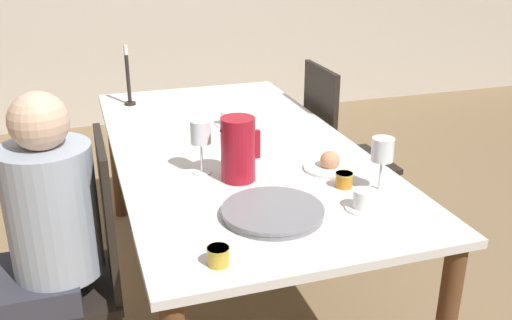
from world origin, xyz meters
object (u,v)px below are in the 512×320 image
(serving_tray, at_px, (273,212))
(candlestick_tall, at_px, (128,82))
(chair_opposite, at_px, (338,151))
(person_seated, at_px, (44,230))
(red_pitcher, at_px, (238,149))
(jam_jar_red, at_px, (344,179))
(wine_glass_water, at_px, (201,134))
(wine_glass_juice, at_px, (382,153))
(teacup_near_person, at_px, (364,201))
(chair_person_side, at_px, (80,267))
(jam_jar_amber, at_px, (218,255))
(teacup_across, at_px, (228,119))
(bread_plate, at_px, (330,164))

(serving_tray, xyz_separation_m, candlestick_tall, (-0.30, 1.45, 0.11))
(chair_opposite, height_order, person_seated, person_seated)
(red_pitcher, relative_size, jam_jar_red, 3.73)
(wine_glass_water, height_order, wine_glass_juice, wine_glass_water)
(teacup_near_person, height_order, serving_tray, teacup_near_person)
(chair_person_side, height_order, wine_glass_water, chair_person_side)
(serving_tray, height_order, jam_jar_amber, jam_jar_amber)
(teacup_across, bearing_deg, wine_glass_water, -115.34)
(red_pitcher, xyz_separation_m, jam_jar_red, (0.35, -0.19, -0.09))
(chair_person_side, xyz_separation_m, jam_jar_red, (0.96, -0.15, 0.28))
(wine_glass_juice, bearing_deg, person_seated, 171.23)
(person_seated, relative_size, bread_plate, 5.69)
(chair_opposite, xyz_separation_m, person_seated, (-1.48, -0.80, 0.19))
(person_seated, height_order, wine_glass_juice, person_seated)
(teacup_near_person, distance_m, bread_plate, 0.35)
(red_pitcher, bearing_deg, jam_jar_red, -27.99)
(wine_glass_juice, relative_size, jam_jar_amber, 3.07)
(wine_glass_water, xyz_separation_m, jam_jar_amber, (-0.10, -0.66, -0.13))
(serving_tray, relative_size, jam_jar_amber, 5.21)
(person_seated, distance_m, teacup_across, 1.10)
(chair_opposite, relative_size, red_pitcher, 3.98)
(teacup_near_person, distance_m, jam_jar_red, 0.18)
(serving_tray, relative_size, jam_jar_red, 5.21)
(chair_opposite, height_order, jam_jar_amber, chair_opposite)
(bread_plate, bearing_deg, jam_jar_red, -96.93)
(candlestick_tall, bearing_deg, jam_jar_red, -64.50)
(jam_jar_amber, bearing_deg, wine_glass_juice, 23.86)
(teacup_near_person, relative_size, serving_tray, 0.36)
(person_seated, relative_size, red_pitcher, 4.77)
(chair_person_side, height_order, wine_glass_juice, chair_person_side)
(wine_glass_juice, xyz_separation_m, bread_plate, (-0.09, 0.23, -0.13))
(jam_jar_red, bearing_deg, jam_jar_amber, -147.27)
(chair_opposite, distance_m, bread_plate, 0.90)
(teacup_across, distance_m, candlestick_tall, 0.65)
(serving_tray, bearing_deg, jam_jar_red, 22.84)
(red_pitcher, height_order, serving_tray, red_pitcher)
(red_pitcher, distance_m, bread_plate, 0.38)
(chair_person_side, distance_m, red_pitcher, 0.71)
(chair_person_side, xyz_separation_m, red_pitcher, (0.61, 0.04, 0.37))
(chair_person_side, relative_size, jam_jar_red, 14.83)
(person_seated, relative_size, serving_tray, 3.41)
(wine_glass_juice, xyz_separation_m, teacup_near_person, (-0.13, -0.12, -0.12))
(chair_opposite, height_order, candlestick_tall, candlestick_tall)
(chair_person_side, distance_m, candlestick_tall, 1.27)
(serving_tray, relative_size, bread_plate, 1.67)
(person_seated, distance_m, bread_plate, 1.08)
(chair_opposite, relative_size, wine_glass_water, 4.57)
(candlestick_tall, bearing_deg, wine_glass_juice, -61.88)
(chair_person_side, distance_m, teacup_across, 1.04)
(wine_glass_juice, distance_m, teacup_near_person, 0.21)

